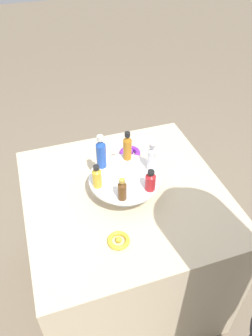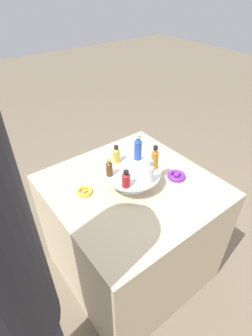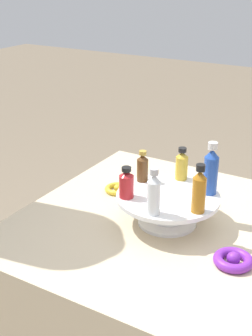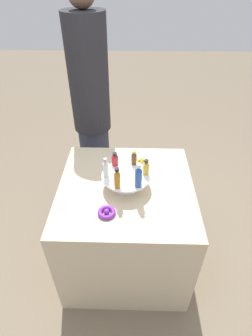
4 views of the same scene
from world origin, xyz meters
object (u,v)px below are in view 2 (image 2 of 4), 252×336
object	(u,v)px
display_stand	(132,176)
bottle_amber	(155,158)
bottle_brown	(109,168)
ribbon_bow_gold	(85,191)
bottle_red	(126,179)
ribbon_bow_purple	(176,176)
person_figure	(0,298)
bottle_blue	(138,148)
bottle_gold	(116,155)
bottle_clear	(150,173)

from	to	relation	value
display_stand	bottle_amber	bearing A→B (deg)	66.89
bottle_brown	ribbon_bow_gold	size ratio (longest dim) A/B	1.17
bottle_red	ribbon_bow_purple	distance (m)	0.35
bottle_red	person_figure	size ratio (longest dim) A/B	0.05
bottle_red	display_stand	bearing A→B (deg)	126.89
display_stand	bottle_blue	bearing A→B (deg)	126.89
bottle_blue	bottle_gold	world-z (taller)	bottle_blue
bottle_clear	display_stand	bearing A→B (deg)	-173.11
bottle_blue	person_figure	xyz separation A→B (m)	(0.37, -0.82, -0.01)
display_stand	person_figure	bearing A→B (deg)	-67.82
bottle_gold	person_figure	world-z (taller)	person_figure
bottle_blue	person_figure	distance (m)	0.90
bottle_amber	ribbon_bow_gold	bearing A→B (deg)	-113.36
bottle_gold	person_figure	size ratio (longest dim) A/B	0.06
bottle_gold	ribbon_bow_purple	distance (m)	0.35
bottle_red	ribbon_bow_purple	xyz separation A→B (m)	(0.03, 0.32, -0.12)
bottle_amber	ribbon_bow_gold	world-z (taller)	bottle_amber
bottle_gold	bottle_brown	size ratio (longest dim) A/B	1.05
display_stand	ribbon_bow_purple	world-z (taller)	display_stand
ribbon_bow_gold	bottle_brown	bearing A→B (deg)	66.22
bottle_blue	ribbon_bow_gold	distance (m)	0.36
bottle_clear	bottle_blue	size ratio (longest dim) A/B	0.84
bottle_clear	bottle_amber	xyz separation A→B (m)	(-0.07, 0.09, 0.00)
ribbon_bow_gold	display_stand	bearing A→B (deg)	66.53
bottle_amber	person_figure	world-z (taller)	person_figure
bottle_gold	display_stand	bearing A→B (deg)	6.89
bottle_clear	bottle_blue	bearing A→B (deg)	156.89
bottle_clear	ribbon_bow_purple	bearing A→B (deg)	94.45
bottle_clear	ribbon_bow_purple	size ratio (longest dim) A/B	1.28
bottle_gold	ribbon_bow_gold	distance (m)	0.25
bottle_brown	ribbon_bow_purple	world-z (taller)	bottle_brown
bottle_blue	bottle_clear	bearing A→B (deg)	-23.11
bottle_gold	ribbon_bow_gold	world-z (taller)	bottle_gold
bottle_blue	ribbon_bow_purple	bearing A→B (deg)	38.60
bottle_gold	bottle_brown	world-z (taller)	bottle_gold
display_stand	ribbon_bow_gold	world-z (taller)	display_stand
display_stand	bottle_red	xyz separation A→B (m)	(0.07, -0.09, 0.07)
bottle_gold	person_figure	distance (m)	0.82
bottle_gold	bottle_brown	distance (m)	0.12
bottle_gold	bottle_blue	bearing A→B (deg)	66.89
bottle_brown	ribbon_bow_gold	xyz separation A→B (m)	(-0.05, -0.12, -0.12)
display_stand	bottle_red	bearing A→B (deg)	-53.11
bottle_blue	bottle_red	distance (m)	0.24
person_figure	display_stand	bearing A→B (deg)	-0.00
bottle_clear	person_figure	bearing A→B (deg)	-76.37
bottle_blue	bottle_red	size ratio (longest dim) A/B	1.69
bottle_brown	ribbon_bow_gold	distance (m)	0.18
display_stand	ribbon_bow_gold	distance (m)	0.26
display_stand	bottle_brown	world-z (taller)	bottle_brown
bottle_gold	person_figure	bearing A→B (deg)	-59.90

